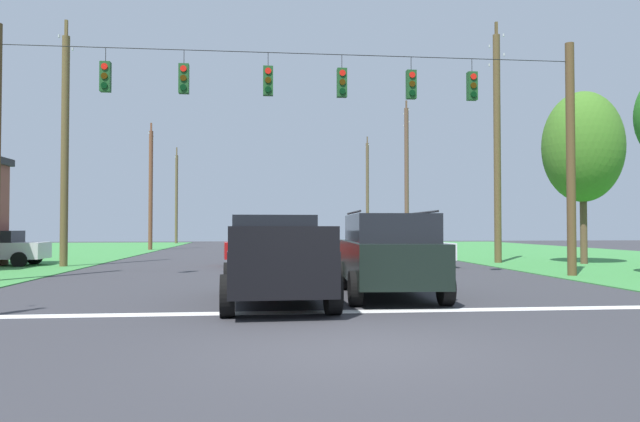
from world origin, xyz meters
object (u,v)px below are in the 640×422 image
(utility_pole_near_left, at_px, (367,191))
(utility_pole_distant_left, at_px, (176,197))
(distant_car_crossing_white, at_px, (399,248))
(distant_car_far_parked, at_px, (274,247))
(tree_roadside_far_right, at_px, (583,147))
(suv_black, at_px, (388,253))
(utility_pole_far_left, at_px, (65,148))
(utility_pole_distant_right, at_px, (151,188))
(utility_pole_far_right, at_px, (407,175))
(pickup_truck, at_px, (274,259))
(overhead_signal_span, at_px, (298,137))
(utility_pole_mid_right, at_px, (497,143))

(utility_pole_near_left, xyz_separation_m, utility_pole_distant_left, (-19.61, -0.83, -0.76))
(distant_car_crossing_white, xyz_separation_m, distant_car_far_parked, (-5.12, 1.89, 0.00))
(distant_car_far_parked, bearing_deg, tree_roadside_far_right, -3.08)
(suv_black, bearing_deg, distant_car_crossing_white, 74.83)
(distant_car_crossing_white, height_order, utility_pole_far_left, utility_pole_far_left)
(utility_pole_distant_right, xyz_separation_m, tree_roadside_far_right, (22.36, -18.50, 0.80))
(tree_roadside_far_right, bearing_deg, utility_pole_distant_right, 140.40)
(utility_pole_near_left, distance_m, utility_pole_distant_right, 25.78)
(utility_pole_far_right, xyz_separation_m, utility_pole_near_left, (0.35, 17.88, -0.13))
(pickup_truck, height_order, utility_pole_distant_left, utility_pole_distant_left)
(overhead_signal_span, bearing_deg, utility_pole_near_left, 76.43)
(utility_pole_distant_right, height_order, utility_pole_distant_left, utility_pole_distant_left)
(utility_pole_far_left, distance_m, utility_pole_distant_left, 34.22)
(utility_pole_distant_right, bearing_deg, suv_black, -69.62)
(suv_black, xyz_separation_m, utility_pole_distant_right, (-10.96, 29.50, 3.42))
(utility_pole_mid_right, distance_m, utility_pole_far_right, 16.62)
(pickup_truck, xyz_separation_m, suv_black, (2.76, 0.81, 0.09))
(suv_black, xyz_separation_m, utility_pole_far_left, (-11.27, 11.68, 3.97))
(utility_pole_near_left, relative_size, utility_pole_distant_right, 1.21)
(overhead_signal_span, height_order, tree_roadside_far_right, overhead_signal_span)
(utility_pole_near_left, distance_m, utility_pole_distant_left, 19.65)
(tree_roadside_far_right, bearing_deg, distant_car_crossing_white, -172.49)
(suv_black, relative_size, utility_pole_mid_right, 0.43)
(pickup_truck, height_order, utility_pole_far_left, utility_pole_far_left)
(overhead_signal_span, relative_size, utility_pole_mid_right, 1.69)
(utility_pole_mid_right, distance_m, utility_pole_far_left, 19.19)
(distant_car_crossing_white, bearing_deg, utility_pole_near_left, 81.45)
(utility_pole_far_left, xyz_separation_m, tree_roadside_far_right, (22.67, -0.67, 0.24))
(distant_car_crossing_white, distance_m, distant_car_far_parked, 5.46)
(utility_pole_far_right, bearing_deg, utility_pole_near_left, 88.86)
(distant_car_far_parked, height_order, utility_pole_far_left, utility_pole_far_left)
(utility_pole_distant_left, bearing_deg, overhead_signal_span, -76.80)
(distant_car_far_parked, bearing_deg, utility_pole_mid_right, 2.56)
(pickup_truck, bearing_deg, distant_car_crossing_white, 63.02)
(pickup_truck, xyz_separation_m, distant_car_far_parked, (0.31, 12.56, -0.18))
(utility_pole_distant_right, bearing_deg, utility_pole_far_right, -2.04)
(distant_car_crossing_white, bearing_deg, pickup_truck, -116.98)
(overhead_signal_span, relative_size, pickup_truck, 3.48)
(overhead_signal_span, distance_m, suv_black, 6.48)
(utility_pole_near_left, bearing_deg, utility_pole_mid_right, -90.51)
(distant_car_crossing_white, height_order, utility_pole_near_left, utility_pole_near_left)
(suv_black, relative_size, tree_roadside_far_right, 0.63)
(overhead_signal_span, distance_m, distant_car_far_parked, 7.70)
(overhead_signal_span, distance_m, utility_pole_distant_left, 41.90)
(utility_pole_distant_right, bearing_deg, utility_pole_distant_left, 91.55)
(suv_black, bearing_deg, utility_pole_distant_right, 110.38)
(distant_car_far_parked, xyz_separation_m, utility_pole_distant_right, (-8.51, 17.75, 3.69))
(distant_car_crossing_white, xyz_separation_m, tree_roadside_far_right, (8.72, 1.15, 4.49))
(suv_black, height_order, utility_pole_far_left, utility_pole_far_left)
(tree_roadside_far_right, bearing_deg, utility_pole_far_left, 178.31)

